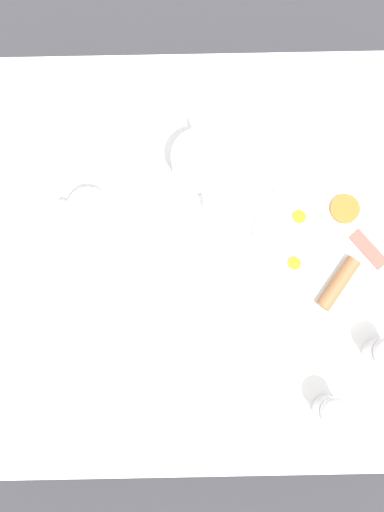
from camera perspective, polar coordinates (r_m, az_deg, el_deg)
ground_plane at (r=2.14m, az=0.00°, el=-2.60°), size 8.00×8.00×0.00m
table at (r=1.49m, az=0.00°, el=-0.44°), size 0.85×1.22×0.72m
breakfast_plate at (r=1.44m, az=10.94°, el=0.73°), size 0.30×0.30×0.04m
teapot_near at (r=1.41m, az=0.78°, el=7.52°), size 0.19×0.11×0.11m
teacup_with_saucer_right at (r=1.42m, az=-8.02°, el=3.61°), size 0.14×0.14×0.06m
salt_grinder at (r=1.37m, az=11.24°, el=-12.05°), size 0.05×0.05×0.12m
fork_by_plate at (r=1.40m, az=1.25°, el=-7.36°), size 0.04×0.18×0.00m
knife_by_plate at (r=1.43m, az=-10.29°, el=-7.39°), size 0.22×0.07×0.00m
spoon_for_tea at (r=1.51m, az=-9.14°, el=11.82°), size 0.07×0.16×0.00m
fork_spare at (r=1.51m, az=9.60°, el=11.48°), size 0.03×0.17×0.00m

